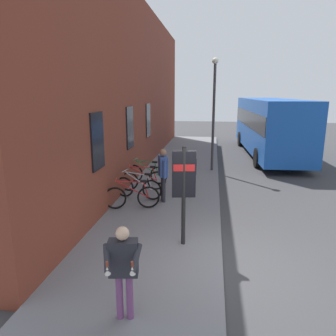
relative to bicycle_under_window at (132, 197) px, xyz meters
name	(u,v)px	position (x,y,z in m)	size (l,w,h in m)	color
ground	(244,188)	(3.11, -3.77, -0.51)	(60.00, 60.00, 0.00)	#38383A
sidewalk_pavement	(181,172)	(5.11, -1.02, -0.45)	(24.00, 3.50, 0.12)	slate
station_facade	(141,89)	(6.11, 1.03, 3.35)	(22.00, 0.65, 7.73)	brown
bicycle_under_window	(132,197)	(0.00, 0.00, 0.00)	(0.56, 1.74, 0.97)	black
bicycle_by_door	(138,188)	(1.00, 0.04, 0.00)	(0.54, 1.75, 0.97)	black
bicycle_nearest_sign	(143,180)	(1.95, 0.08, 0.00)	(0.63, 1.72, 0.97)	black
bicycle_end_of_row	(147,174)	(2.94, 0.15, 0.00)	(0.51, 1.75, 0.97)	black
transit_info_sign	(184,181)	(-2.17, -1.83, 1.21)	(0.17, 0.56, 2.40)	black
city_bus	(269,124)	(10.30, -5.77, 1.41)	(10.61, 3.03, 3.35)	#1951B2
pedestrian_by_facade	(163,170)	(0.84, -0.86, 0.71)	(0.65, 0.41, 1.80)	#26262D
pedestrian_near_bus	(191,170)	(1.52, -1.73, 0.55)	(0.53, 0.40, 1.54)	#4C724C
tourist_with_hotdogs	(123,264)	(-4.92, -1.14, 0.60)	(0.60, 0.61, 1.60)	#723F72
street_lamp	(214,105)	(5.53, -2.47, 2.64)	(0.28, 0.28, 5.10)	#333338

